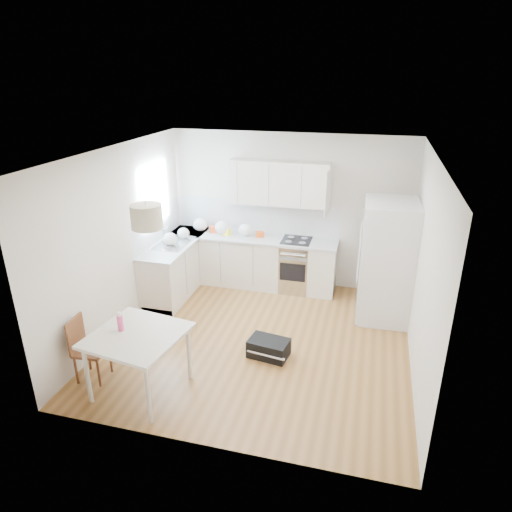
{
  "coord_description": "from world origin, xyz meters",
  "views": [
    {
      "loc": [
        1.39,
        -5.52,
        3.65
      ],
      "look_at": [
        -0.16,
        0.4,
        1.15
      ],
      "focal_mm": 32.0,
      "sensor_mm": 36.0,
      "label": 1
    }
  ],
  "objects_px": {
    "gym_bag": "(269,348)",
    "dining_table": "(137,340)",
    "refrigerator": "(388,261)",
    "dining_chair": "(91,349)"
  },
  "relations": [
    {
      "from": "refrigerator",
      "to": "gym_bag",
      "type": "distance_m",
      "value": 2.31
    },
    {
      "from": "gym_bag",
      "to": "dining_table",
      "type": "bearing_deg",
      "value": -131.61
    },
    {
      "from": "refrigerator",
      "to": "dining_chair",
      "type": "distance_m",
      "value": 4.41
    },
    {
      "from": "dining_table",
      "to": "dining_chair",
      "type": "height_order",
      "value": "dining_chair"
    },
    {
      "from": "refrigerator",
      "to": "dining_chair",
      "type": "relative_size",
      "value": 2.21
    },
    {
      "from": "refrigerator",
      "to": "dining_table",
      "type": "relative_size",
      "value": 1.63
    },
    {
      "from": "refrigerator",
      "to": "dining_chair",
      "type": "bearing_deg",
      "value": -145.67
    },
    {
      "from": "dining_chair",
      "to": "gym_bag",
      "type": "distance_m",
      "value": 2.3
    },
    {
      "from": "dining_chair",
      "to": "dining_table",
      "type": "bearing_deg",
      "value": -9.15
    },
    {
      "from": "dining_table",
      "to": "gym_bag",
      "type": "bearing_deg",
      "value": 48.15
    }
  ]
}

